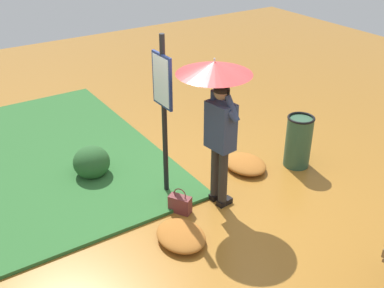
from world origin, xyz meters
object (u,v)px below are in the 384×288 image
Objects in this scene: trash_bin at (298,141)px; person_with_umbrella at (217,97)px; handbag at (180,204)px; info_sign_post at (163,99)px.

person_with_umbrella is at bearing 92.31° from trash_bin.
handbag is 0.44× the size of trash_bin.
person_with_umbrella is 1.99m from trash_bin.
handbag is at bearing 91.16° from trash_bin.
info_sign_post reaches higher than handbag.
info_sign_post is at bearing 41.96° from person_with_umbrella.
trash_bin is at bearing -88.84° from handbag.
trash_bin reaches higher than handbag.
trash_bin is (0.04, -2.18, 0.29)m from handbag.
person_with_umbrella is at bearing -138.04° from info_sign_post.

